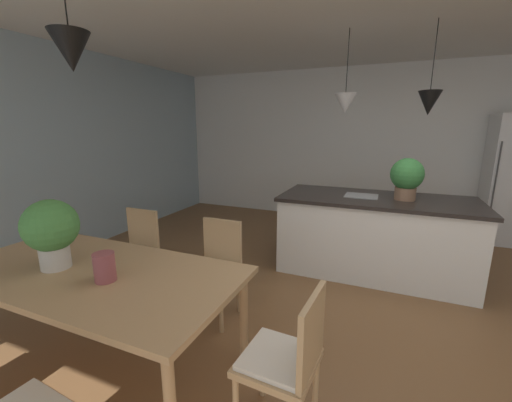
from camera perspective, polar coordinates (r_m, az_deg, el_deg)
The scene contains 14 objects.
ground_plane at distance 3.27m, azimuth 22.55°, elevation -19.34°, with size 10.00×8.40×0.04m, color brown.
wall_back_kitchen at distance 6.06m, azimuth 24.15°, elevation 8.83°, with size 10.00×0.12×2.70m, color white.
window_wall_left_glazing at distance 4.85m, azimuth -32.11°, elevation 7.21°, with size 0.06×8.40×2.70m, color #9EB7C6.
dining_table at distance 2.52m, azimuth -27.09°, elevation -12.12°, with size 2.05×0.99×0.73m.
chair_far_left at distance 3.44m, azimuth -20.78°, elevation -8.29°, with size 0.40×0.40×0.87m.
chair_far_right at distance 2.92m, azimuth -7.20°, elevation -11.43°, with size 0.40×0.40×0.87m.
chair_kitchen_end at distance 1.90m, azimuth 5.53°, elevation -26.16°, with size 0.42×0.42×0.87m.
kitchen_island at distance 3.98m, azimuth 20.28°, elevation -5.58°, with size 2.13×0.98×0.91m.
pendant_over_table at distance 2.21m, azimuth -30.15°, elevation 22.11°, with size 0.22×0.22×0.72m.
pendant_over_island_main at distance 3.83m, azimuth 15.64°, elevation 16.44°, with size 0.24×0.24×0.87m.
pendant_over_island_aux at distance 3.81m, azimuth 28.51°, elevation 15.16°, with size 0.23×0.23×0.90m.
potted_plant_on_island at distance 3.83m, azimuth 25.34°, elevation 3.93°, with size 0.35×0.35×0.46m.
potted_plant_on_table at distance 2.56m, azimuth -32.77°, elevation -4.24°, with size 0.35×0.35×0.48m.
vase_on_dining_table at distance 2.26m, azimuth -25.44°, elevation -10.61°, with size 0.13×0.13×0.18m.
Camera 1 is at (-0.11, -2.79, 1.68)m, focal length 22.39 mm.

